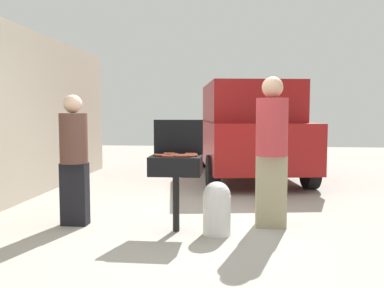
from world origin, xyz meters
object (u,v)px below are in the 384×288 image
Objects in this scene: bbq_grill at (176,168)px; hot_dog_0 at (181,155)px; hot_dog_4 at (192,155)px; hot_dog_8 at (170,154)px; person_left at (74,155)px; hot_dog_3 at (160,155)px; hot_dog_9 at (173,154)px; propane_tank at (217,207)px; hot_dog_12 at (177,155)px; hot_dog_5 at (169,154)px; hot_dog_1 at (192,154)px; hot_dog_6 at (190,155)px; hot_dog_10 at (180,156)px; hot_dog_2 at (161,155)px; hot_dog_7 at (191,154)px; hot_dog_13 at (189,156)px; person_right at (272,146)px; hot_dog_11 at (168,156)px; parked_minivan at (247,130)px.

bbq_grill is 0.16m from hot_dog_0.
bbq_grill is 6.90× the size of hot_dog_4.
person_left reaches higher than hot_dog_8.
hot_dog_0 is 1.00× the size of hot_dog_8.
hot_dog_9 is at bearing 38.80° from hot_dog_3.
hot_dog_12 is at bearing 177.05° from propane_tank.
person_left is at bearing 172.77° from hot_dog_4.
person_left reaches higher than hot_dog_12.
hot_dog_5 is 0.11m from hot_dog_8.
hot_dog_1 and hot_dog_3 have the same top height.
hot_dog_0 is at bearing -155.26° from hot_dog_6.
hot_dog_5 is 0.32m from hot_dog_10.
hot_dog_2 is at bearing 177.94° from propane_tank.
hot_dog_9 is at bearing -49.14° from hot_dog_5.
hot_dog_7 is 1.00× the size of hot_dog_13.
hot_dog_1 and hot_dog_2 have the same top height.
hot_dog_10 is 1.15m from person_right.
hot_dog_9 is 1.00× the size of hot_dog_11.
hot_dog_1 is 0.17m from hot_dog_13.
hot_dog_6 is 1.00× the size of hot_dog_8.
hot_dog_10 reaches higher than bbq_grill.
hot_dog_6 is at bearing 10.23° from hot_dog_3.
hot_dog_2 is at bearing -108.08° from hot_dog_5.
hot_dog_2 is 1.00× the size of hot_dog_7.
hot_dog_5 is at bearing 119.36° from hot_dog_12.
hot_dog_13 is (-0.02, -0.16, 0.00)m from hot_dog_1.
hot_dog_7 is at bearing 69.87° from hot_dog_10.
hot_dog_0 is 0.03× the size of parked_minivan.
person_left is at bearing 3.44° from person_right.
hot_dog_11 is (0.03, -0.28, 0.00)m from hot_dog_5.
bbq_grill is 0.26m from hot_dog_7.
hot_dog_2 is at bearing -165.65° from hot_dog_0.
hot_dog_4 and hot_dog_13 have the same top height.
hot_dog_10 and hot_dog_13 have the same top height.
hot_dog_12 is at bearing 172.60° from hot_dog_13.
hot_dog_5 and hot_dog_6 have the same top height.
hot_dog_10 is 0.21× the size of propane_tank.
person_left reaches higher than hot_dog_5.
hot_dog_12 is at bearing 130.24° from hot_dog_10.
hot_dog_3 is at bearing -164.48° from hot_dog_1.
hot_dog_4 is 0.08× the size of person_left.
hot_dog_3 is 0.90m from propane_tank.
hot_dog_12 is 0.75m from propane_tank.
hot_dog_12 is at bearing -76.30° from bbq_grill.
hot_dog_8 is 1.00× the size of hot_dog_11.
hot_dog_2 is at bearing 15.63° from person_right.
hot_dog_3 is 0.27m from hot_dog_10.
hot_dog_1 is 0.23m from hot_dog_9.
hot_dog_1 and hot_dog_13 have the same top height.
hot_dog_7 is at bearing 144.62° from propane_tank.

